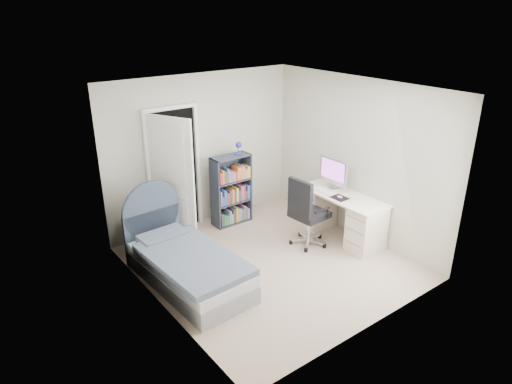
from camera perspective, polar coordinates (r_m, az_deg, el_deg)
room_shell at (r=6.14m, az=1.90°, el=1.22°), size 3.50×3.70×2.60m
door at (r=7.09m, az=-10.40°, el=1.95°), size 0.92×0.76×2.06m
bed at (r=6.22m, az=-8.77°, el=-8.84°), size 1.01×1.98×1.19m
nightstand at (r=7.12m, az=-14.64°, el=-4.18°), size 0.38×0.38×0.56m
floor_lamp at (r=7.15m, az=-10.00°, el=-1.58°), size 0.21×0.21×1.48m
bookcase at (r=7.65m, az=-3.02°, el=-0.06°), size 0.67×0.29×1.41m
desk at (r=7.36m, az=10.54°, el=-2.69°), size 0.59×1.48×1.21m
office_chair at (r=6.91m, az=6.23°, el=-2.20°), size 0.58×0.59×1.11m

